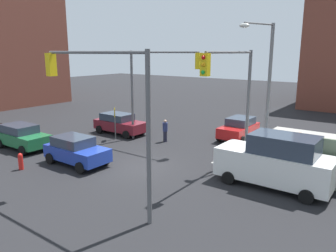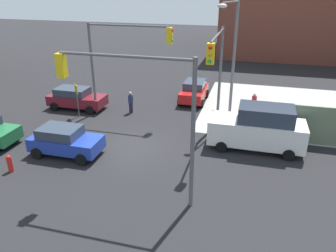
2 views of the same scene
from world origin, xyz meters
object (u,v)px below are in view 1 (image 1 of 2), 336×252
object	(u,v)px
hatchback_red	(239,128)
van_white_delivery	(276,161)
mailbox_blue	(277,152)
pedestrian_waiting	(299,144)
traffic_signal_ne_corner	(234,87)
street_lamp_corner	(265,82)
sedan_maroon	(120,123)
pedestrian_crossing	(165,130)
traffic_signal_se_corner	(104,97)
fire_hydrant	(21,161)
traffic_signal_nw_corner	(157,78)
coupe_green	(22,136)
hatchback_blue	(76,150)

from	to	relation	value
hatchback_red	van_white_delivery	bearing A→B (deg)	-54.68
mailbox_blue	pedestrian_waiting	xyz separation A→B (m)	(0.60, 2.40, 0.04)
traffic_signal_ne_corner	pedestrian_waiting	bearing A→B (deg)	65.12
street_lamp_corner	sedan_maroon	size ratio (longest dim) A/B	1.84
mailbox_blue	street_lamp_corner	bearing A→B (deg)	158.06
pedestrian_crossing	traffic_signal_se_corner	bearing A→B (deg)	-60.17
mailbox_blue	fire_hydrant	world-z (taller)	mailbox_blue
traffic_signal_nw_corner	street_lamp_corner	size ratio (longest dim) A/B	0.81
traffic_signal_ne_corner	coupe_green	xyz separation A→B (m)	(-13.27, -4.31, -3.78)
traffic_signal_nw_corner	mailbox_blue	size ratio (longest dim) A/B	4.55
pedestrian_crossing	coupe_green	bearing A→B (deg)	-127.53
sedan_maroon	traffic_signal_se_corner	bearing A→B (deg)	-47.77
van_white_delivery	pedestrian_waiting	bearing A→B (deg)	93.68
hatchback_red	sedan_maroon	bearing A→B (deg)	-154.14
traffic_signal_ne_corner	mailbox_blue	world-z (taller)	traffic_signal_ne_corner
coupe_green	mailbox_blue	bearing A→B (deg)	24.63
coupe_green	pedestrian_waiting	bearing A→B (deg)	30.75
traffic_signal_se_corner	hatchback_blue	bearing A→B (deg)	153.53
traffic_signal_ne_corner	hatchback_blue	distance (m)	9.60
traffic_signal_se_corner	mailbox_blue	world-z (taller)	traffic_signal_se_corner
street_lamp_corner	fire_hydrant	size ratio (longest dim) A/B	8.51
fire_hydrant	van_white_delivery	size ratio (longest dim) A/B	0.17
van_white_delivery	coupe_green	bearing A→B (deg)	-167.05
street_lamp_corner	mailbox_blue	bearing A→B (deg)	-21.94
hatchback_red	van_white_delivery	world-z (taller)	van_white_delivery
street_lamp_corner	mailbox_blue	world-z (taller)	street_lamp_corner
traffic_signal_se_corner	fire_hydrant	bearing A→B (deg)	177.62
hatchback_red	coupe_green	bearing A→B (deg)	-134.69
hatchback_red	pedestrian_crossing	bearing A→B (deg)	-136.28
hatchback_blue	hatchback_red	distance (m)	12.04
fire_hydrant	sedan_maroon	world-z (taller)	sedan_maroon
coupe_green	hatchback_red	size ratio (longest dim) A/B	1.08
coupe_green	pedestrian_waiting	xyz separation A→B (m)	(15.57, 9.26, -0.04)
street_lamp_corner	pedestrian_crossing	distance (m)	8.07
traffic_signal_ne_corner	hatchback_red	size ratio (longest dim) A/B	1.69
coupe_green	pedestrian_waiting	size ratio (longest dim) A/B	2.65
traffic_signal_se_corner	hatchback_red	size ratio (longest dim) A/B	1.69
traffic_signal_ne_corner	street_lamp_corner	world-z (taller)	street_lamp_corner
coupe_green	pedestrian_crossing	world-z (taller)	pedestrian_crossing
pedestrian_crossing	mailbox_blue	bearing A→B (deg)	4.86
traffic_signal_ne_corner	sedan_maroon	bearing A→B (deg)	166.86
sedan_maroon	van_white_delivery	distance (m)	13.91
fire_hydrant	pedestrian_crossing	size ratio (longest dim) A/B	0.58
street_lamp_corner	coupe_green	size ratio (longest dim) A/B	1.93
traffic_signal_se_corner	traffic_signal_ne_corner	size ratio (longest dim) A/B	1.00
sedan_maroon	coupe_green	bearing A→B (deg)	-109.34
traffic_signal_nw_corner	coupe_green	bearing A→B (deg)	-135.96
traffic_signal_nw_corner	mailbox_blue	distance (m)	9.27
mailbox_blue	pedestrian_waiting	distance (m)	2.47
traffic_signal_nw_corner	coupe_green	world-z (taller)	traffic_signal_nw_corner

